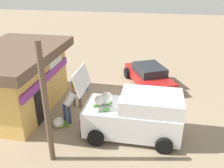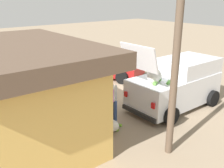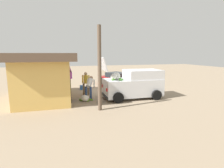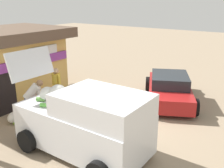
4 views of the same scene
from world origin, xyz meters
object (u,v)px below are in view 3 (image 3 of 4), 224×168
(storefront_bar, at_px, (45,75))
(delivery_van, at_px, (134,84))
(vendor_standing, at_px, (86,82))
(customer_bending, at_px, (89,85))
(paint_bucket, at_px, (82,87))
(unloaded_banana_pile, at_px, (85,98))
(parked_sedan, at_px, (117,79))

(storefront_bar, relative_size, delivery_van, 1.40)
(vendor_standing, relative_size, customer_bending, 1.12)
(paint_bucket, bearing_deg, storefront_bar, 133.87)
(storefront_bar, distance_m, vendor_standing, 2.89)
(vendor_standing, bearing_deg, storefront_bar, 102.72)
(customer_bending, xyz_separation_m, paint_bucket, (3.20, 0.19, -0.73))
(paint_bucket, bearing_deg, customer_bending, -176.55)
(vendor_standing, bearing_deg, unloaded_banana_pile, 170.26)
(delivery_van, relative_size, vendor_standing, 2.47)
(storefront_bar, xyz_separation_m, delivery_van, (-1.23, -5.82, -0.64))
(storefront_bar, bearing_deg, paint_bucket, -46.13)
(storefront_bar, height_order, vendor_standing, storefront_bar)
(vendor_standing, xyz_separation_m, unloaded_banana_pile, (-1.81, 0.31, -0.81))
(parked_sedan, height_order, customer_bending, customer_bending)
(storefront_bar, relative_size, unloaded_banana_pile, 6.57)
(storefront_bar, relative_size, paint_bucket, 15.47)
(storefront_bar, relative_size, vendor_standing, 3.45)
(parked_sedan, relative_size, vendor_standing, 2.55)
(parked_sedan, distance_m, unloaded_banana_pile, 6.36)
(parked_sedan, relative_size, unloaded_banana_pile, 4.85)
(storefront_bar, relative_size, customer_bending, 3.86)
(customer_bending, bearing_deg, parked_sedan, -36.45)
(customer_bending, bearing_deg, paint_bucket, 3.45)
(unloaded_banana_pile, bearing_deg, paint_bucket, -2.90)
(parked_sedan, height_order, unloaded_banana_pile, parked_sedan)
(customer_bending, xyz_separation_m, unloaded_banana_pile, (-0.52, 0.38, -0.74))
(storefront_bar, xyz_separation_m, parked_sedan, (3.92, -6.21, -1.03))
(delivery_van, height_order, unloaded_banana_pile, delivery_van)
(delivery_van, distance_m, unloaded_banana_pile, 3.47)
(vendor_standing, distance_m, paint_bucket, 2.07)
(customer_bending, distance_m, paint_bucket, 3.28)
(vendor_standing, xyz_separation_m, customer_bending, (-1.29, -0.07, -0.06))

